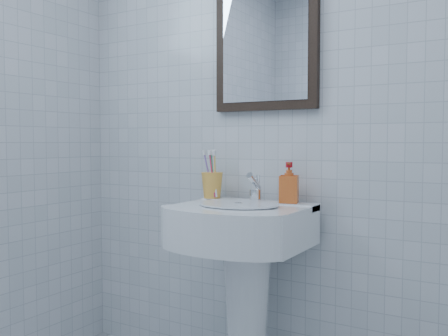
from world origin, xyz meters
The scene contains 6 objects.
wall_back centered at (0.00, 1.20, 1.25)m, with size 2.20×0.02×2.50m, color silver.
washbasin centered at (-0.06, 0.99, 0.57)m, with size 0.55×0.40×0.84m.
faucet centered at (-0.06, 1.08, 0.89)m, with size 0.05×0.11×0.13m.
toothbrush_cup centered at (-0.29, 1.10, 0.90)m, with size 0.10×0.10×0.12m, color gold, non-canonical shape.
soap_dispenser centered at (0.09, 1.11, 0.92)m, with size 0.08×0.08×0.17m, color red.
wall_mirror centered at (-0.06, 1.18, 1.55)m, with size 0.50×0.04×0.62m.
Camera 1 is at (0.95, -0.86, 1.10)m, focal length 40.00 mm.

